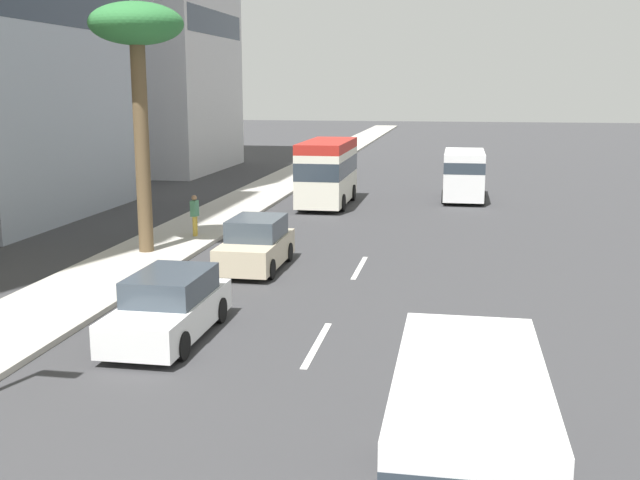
% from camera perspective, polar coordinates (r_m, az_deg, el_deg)
% --- Properties ---
extents(ground_plane, '(198.00, 198.00, 0.00)m').
position_cam_1_polar(ground_plane, '(34.60, 5.01, 1.60)').
color(ground_plane, '#38383A').
extents(sidewalk_right, '(162.00, 3.24, 0.15)m').
position_cam_1_polar(sidewalk_right, '(36.05, -7.03, 2.07)').
color(sidewalk_right, '#B2ADA3').
rests_on(sidewalk_right, ground_plane).
extents(lane_stripe_mid, '(3.20, 0.16, 0.01)m').
position_cam_1_polar(lane_stripe_mid, '(17.80, -0.22, -7.81)').
color(lane_stripe_mid, silver).
rests_on(lane_stripe_mid, ground_plane).
extents(lane_stripe_far, '(3.20, 0.16, 0.01)m').
position_cam_1_polar(lane_stripe_far, '(25.17, 2.98, -2.07)').
color(lane_stripe_far, silver).
rests_on(lane_stripe_far, ground_plane).
extents(minibus_lead, '(6.29, 2.30, 3.23)m').
position_cam_1_polar(minibus_lead, '(38.15, 0.55, 5.23)').
color(minibus_lead, silver).
rests_on(minibus_lead, ground_plane).
extents(van_second, '(5.00, 2.16, 2.56)m').
position_cam_1_polar(van_second, '(40.66, 10.70, 4.99)').
color(van_second, white).
rests_on(van_second, ground_plane).
extents(car_third, '(4.42, 1.84, 1.55)m').
position_cam_1_polar(car_third, '(18.47, -11.20, -4.94)').
color(car_third, white).
rests_on(car_third, ground_plane).
extents(van_fourth, '(4.77, 2.11, 2.21)m').
position_cam_1_polar(van_fourth, '(10.77, 11.01, -14.06)').
color(van_fourth, white).
rests_on(van_fourth, ground_plane).
extents(car_fifth, '(4.11, 1.81, 1.67)m').
position_cam_1_polar(car_fifth, '(24.98, -4.81, -0.37)').
color(car_fifth, beige).
rests_on(car_fifth, ground_plane).
extents(pedestrian_near_lamp, '(0.35, 0.27, 1.60)m').
position_cam_1_polar(pedestrian_near_lamp, '(29.98, -9.35, 1.95)').
color(pedestrian_near_lamp, gold).
rests_on(pedestrian_near_lamp, sidewalk_right).
extents(palm_tree, '(3.16, 3.16, 8.49)m').
position_cam_1_polar(palm_tree, '(27.12, -13.52, 14.43)').
color(palm_tree, brown).
rests_on(palm_tree, sidewalk_right).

